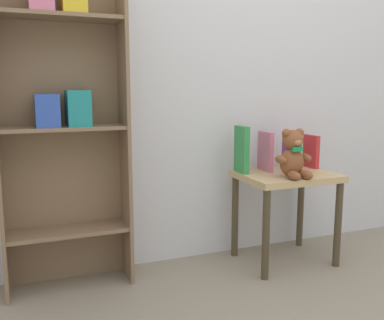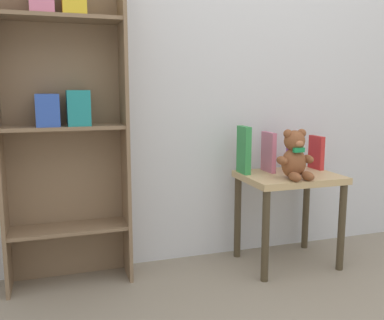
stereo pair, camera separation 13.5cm
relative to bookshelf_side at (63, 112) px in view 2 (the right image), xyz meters
The scene contains 8 objects.
wall_back 1.01m from the bookshelf_side, ahead, with size 4.80×0.06×2.50m.
bookshelf_side is the anchor object (origin of this frame).
display_table 1.29m from the bookshelf_side, ahead, with size 0.53×0.41×0.52m.
teddy_bear 1.22m from the bookshelf_side, 13.20° to the right, with size 0.20×0.18×0.26m.
book_standing_green 0.99m from the bookshelf_side, ahead, with size 0.03×0.13×0.27m, color #33934C.
book_standing_pink 1.15m from the bookshelf_side, ahead, with size 0.03×0.14×0.23m, color #D17093.
book_standing_purple 1.30m from the bookshelf_side, ahead, with size 0.03×0.12×0.21m, color purple.
book_standing_red 1.46m from the bookshelf_side, ahead, with size 0.03×0.13×0.20m, color red.
Camera 2 is at (-0.99, -0.84, 1.00)m, focal length 40.00 mm.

